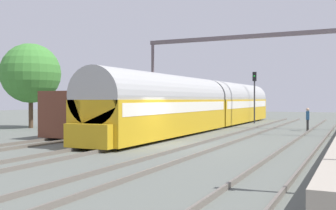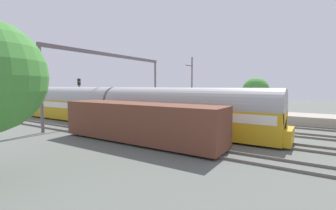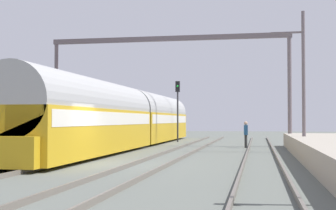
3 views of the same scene
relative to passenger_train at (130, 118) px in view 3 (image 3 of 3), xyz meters
name	(u,v)px [view 3 (image 3 of 3)]	position (x,y,z in m)	size (l,w,h in m)	color
ground	(101,164)	(2.17, -12.53, -1.97)	(120.00, 120.00, 0.00)	#5C615A
track_west	(52,161)	(0.00, -12.53, -1.89)	(1.51, 60.00, 0.16)	#655E55
track_east	(153,163)	(4.34, -12.53, -1.89)	(1.51, 60.00, 0.16)	#655E55
track_far_east	(262,165)	(8.67, -12.53, -1.89)	(1.52, 60.00, 0.16)	#655E55
passenger_train	(130,118)	(0.00, 0.00, 0.00)	(2.93, 32.85, 3.82)	gold
freight_car	(21,126)	(-4.34, -6.91, -0.50)	(2.80, 13.00, 2.70)	brown
person_crossing	(246,132)	(7.74, 0.39, -0.94)	(0.27, 0.42, 1.73)	#2E2E2E
railway_signal_far	(178,103)	(1.92, 8.31, 1.28)	(0.36, 0.30, 5.08)	#2D2D33
catenary_gantry	(168,62)	(2.17, 2.40, 3.98)	(17.41, 0.28, 7.86)	#665A60
catenary_pole_east_mid	(303,79)	(11.03, -3.45, 2.18)	(1.90, 0.20, 8.00)	#665A60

